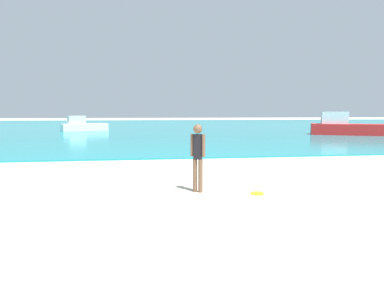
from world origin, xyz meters
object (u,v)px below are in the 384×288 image
(boat_far, at_px, (83,126))
(person_standing, at_px, (198,154))
(frisbee, at_px, (257,193))
(boat_near, at_px, (344,127))

(boat_far, bearing_deg, person_standing, -99.75)
(frisbee, height_order, boat_near, boat_near)
(frisbee, xyz_separation_m, boat_near, (12.64, 16.24, 0.67))
(boat_far, bearing_deg, boat_near, -48.03)
(person_standing, height_order, boat_near, boat_near)
(boat_near, bearing_deg, frisbee, -102.69)
(person_standing, xyz_separation_m, boat_far, (-7.36, 24.23, -0.33))
(boat_near, xyz_separation_m, boat_far, (-21.29, 8.34, -0.13))
(frisbee, relative_size, boat_far, 0.07)
(boat_near, height_order, boat_far, boat_near)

